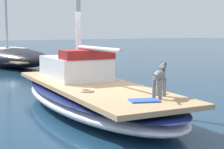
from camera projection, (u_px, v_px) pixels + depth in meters
ground_plane at (92, 110)px, 9.25m from camera, size 120.00×120.00×0.00m
sailboat_main at (92, 97)px, 9.21m from camera, size 2.91×7.36×0.66m
cabin_house at (76, 66)px, 10.12m from camera, size 1.52×2.29×0.84m
dog_grey at (160, 76)px, 7.36m from camera, size 0.78×0.66×0.70m
deck_winch at (156, 89)px, 7.87m from camera, size 0.16×0.16×0.21m
coiled_rope at (87, 91)px, 8.03m from camera, size 0.32×0.32×0.04m
deck_towel at (144, 101)px, 6.97m from camera, size 0.65×0.52×0.03m
moored_boat_far_astern at (13, 56)px, 19.93m from camera, size 3.68×7.08×8.44m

